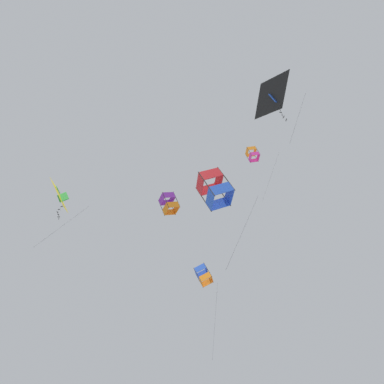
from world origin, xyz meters
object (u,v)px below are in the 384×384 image
object	(u,v)px
kite_delta_mid_left	(60,196)
kite_box_far_centre	(253,154)
kite_delta_near_right	(272,96)
kite_box_low_drifter	(215,189)
kite_box_near_left	(204,275)
kite_box_highest	(169,204)

from	to	relation	value
kite_delta_mid_left	kite_box_far_centre	xyz separation A→B (m)	(-14.93, -8.23, 5.93)
kite_box_far_centre	kite_delta_near_right	bearing A→B (deg)	-7.38
kite_box_low_drifter	kite_box_near_left	bearing A→B (deg)	174.99
kite_box_highest	kite_box_far_centre	xyz separation A→B (m)	(-10.29, 1.41, 0.92)
kite_delta_near_right	kite_box_near_left	xyz separation A→B (m)	(12.56, -15.07, -1.85)
kite_delta_mid_left	kite_box_far_centre	bearing A→B (deg)	95.04
kite_delta_near_right	kite_box_near_left	bearing A→B (deg)	167.02
kite_box_highest	kite_delta_mid_left	bearing A→B (deg)	-76.76
kite_delta_mid_left	kite_box_highest	world-z (taller)	kite_box_highest
kite_box_near_left	kite_delta_mid_left	world-z (taller)	kite_delta_mid_left
kite_box_near_left	kite_box_highest	distance (m)	8.42
kite_box_near_left	kite_delta_mid_left	distance (m)	15.97
kite_box_low_drifter	kite_delta_near_right	world-z (taller)	kite_delta_near_right
kite_box_near_left	kite_box_low_drifter	bearing A→B (deg)	10.86
kite_delta_mid_left	kite_box_far_centre	world-z (taller)	kite_box_far_centre
kite_delta_mid_left	kite_box_far_centre	size ratio (longest dim) A/B	0.85
kite_box_low_drifter	kite_delta_mid_left	xyz separation A→B (m)	(13.89, 0.41, 5.32)
kite_delta_near_right	kite_box_highest	distance (m)	17.95
kite_delta_mid_left	kite_box_low_drifter	bearing A→B (deg)	67.89
kite_delta_near_right	kite_box_near_left	world-z (taller)	kite_delta_near_right
kite_delta_near_right	kite_box_far_centre	xyz separation A→B (m)	(3.79, -8.65, 5.66)
kite_box_far_centre	kite_delta_mid_left	bearing A→B (deg)	-92.21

